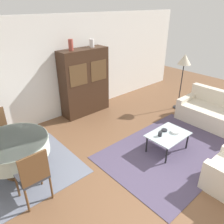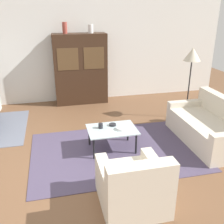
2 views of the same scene
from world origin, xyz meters
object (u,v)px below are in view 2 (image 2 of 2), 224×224
at_px(armchair, 133,186).
at_px(floor_lamp, 192,58).
at_px(display_cabinet, 81,69).
at_px(bowl_small, 113,125).
at_px(bowl, 121,128).
at_px(vase_short, 91,29).
at_px(vase_tall, 65,28).
at_px(couch, 210,127).
at_px(cup, 101,126).
at_px(coffee_table, 112,131).

distance_m(armchair, floor_lamp, 3.54).
distance_m(display_cabinet, floor_lamp, 2.88).
relative_size(armchair, bowl_small, 6.76).
bearing_deg(bowl, vase_short, 91.47).
bearing_deg(bowl, armchair, -99.07).
height_order(floor_lamp, bowl, floor_lamp).
relative_size(display_cabinet, vase_tall, 6.68).
bearing_deg(couch, vase_short, 32.84).
distance_m(cup, bowl, 0.38).
height_order(couch, armchair, couch).
distance_m(floor_lamp, vase_short, 2.65).
bearing_deg(vase_tall, bowl_small, -76.84).
distance_m(bowl, vase_tall, 3.29).
xyz_separation_m(display_cabinet, floor_lamp, (2.29, -1.66, 0.49)).
distance_m(display_cabinet, cup, 2.71).
xyz_separation_m(armchair, bowl, (0.23, 1.45, 0.14)).
distance_m(floor_lamp, bowl, 2.44).
relative_size(floor_lamp, bowl_small, 12.77).
relative_size(couch, cup, 18.98).
xyz_separation_m(couch, floor_lamp, (0.14, 1.20, 1.12)).
bearing_deg(bowl_small, coffee_table, -107.54).
distance_m(couch, coffee_table, 1.94).
distance_m(coffee_table, floor_lamp, 2.56).
relative_size(armchair, floor_lamp, 0.53).
bearing_deg(cup, armchair, -85.56).
height_order(vase_tall, vase_short, vase_tall).
bearing_deg(vase_tall, couch, -48.87).
xyz_separation_m(coffee_table, cup, (-0.19, 0.08, 0.09)).
xyz_separation_m(display_cabinet, bowl_small, (0.26, -2.60, -0.49)).
relative_size(armchair, vase_short, 4.08).
height_order(couch, bowl, couch).
height_order(couch, display_cabinet, display_cabinet).
distance_m(floor_lamp, cup, 2.66).
bearing_deg(coffee_table, couch, -3.54).
height_order(floor_lamp, vase_short, vase_short).
height_order(couch, vase_short, vase_short).
relative_size(display_cabinet, bowl_small, 14.32).
bearing_deg(armchair, bowl, 80.93).
relative_size(couch, bowl_small, 13.65).
height_order(display_cabinet, bowl_small, display_cabinet).
bearing_deg(vase_short, coffee_table, -91.82).
relative_size(bowl, vase_tall, 0.67).
bearing_deg(bowl, coffee_table, 158.23).
distance_m(armchair, bowl_small, 1.66).
relative_size(floor_lamp, vase_short, 7.71).
relative_size(armchair, display_cabinet, 0.47).
bearing_deg(cup, couch, -5.26).
relative_size(couch, floor_lamp, 1.07).
height_order(bowl_small, vase_short, vase_short).
xyz_separation_m(coffee_table, floor_lamp, (2.08, 1.08, 1.04)).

